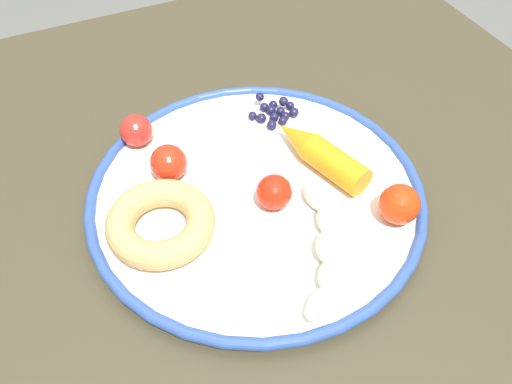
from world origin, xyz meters
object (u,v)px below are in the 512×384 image
object	(u,v)px
blueberry_pile	(275,112)
tomato_near	(274,192)
donut	(161,223)
tomato_mid	(399,204)
tomato_extra	(136,130)
dining_table	(293,267)
plate	(256,194)
carrot_orange	(319,153)
banana	(329,246)
tomato_far	(169,163)

from	to	relation	value
blueberry_pile	tomato_near	distance (m)	0.14
donut	tomato_near	size ratio (longest dim) A/B	2.89
donut	tomato_mid	bearing A→B (deg)	69.85
donut	blueberry_pile	world-z (taller)	donut
donut	tomato_extra	size ratio (longest dim) A/B	2.90
dining_table	plate	world-z (taller)	plate
carrot_orange	tomato_near	world-z (taller)	tomato_near
plate	tomato_extra	world-z (taller)	tomato_extra
tomato_near	tomato_extra	distance (m)	0.18
donut	tomato_mid	size ratio (longest dim) A/B	2.59
banana	donut	world-z (taller)	banana
donut	tomato_far	xyz separation A→B (m)	(-0.07, 0.03, 0.01)
carrot_orange	tomato_mid	size ratio (longest dim) A/B	3.09
dining_table	carrot_orange	bearing A→B (deg)	134.52
tomato_mid	plate	bearing A→B (deg)	-128.49
carrot_orange	tomato_far	size ratio (longest dim) A/B	3.22
tomato_near	blueberry_pile	bearing A→B (deg)	153.56
banana	tomato_mid	world-z (taller)	tomato_mid
banana	plate	bearing A→B (deg)	-163.95
donut	tomato_extra	bearing A→B (deg)	173.44
tomato_mid	blueberry_pile	bearing A→B (deg)	-167.81
dining_table	blueberry_pile	size ratio (longest dim) A/B	15.99
tomato_mid	dining_table	bearing A→B (deg)	-121.55
banana	carrot_orange	xyz separation A→B (m)	(-0.11, 0.05, 0.00)
dining_table	tomato_far	size ratio (longest dim) A/B	24.11
donut	tomato_far	world-z (taller)	tomato_far
donut	carrot_orange	bearing A→B (deg)	96.03
plate	tomato_far	distance (m)	0.10
plate	donut	world-z (taller)	donut
dining_table	carrot_orange	xyz separation A→B (m)	(-0.05, 0.05, 0.12)
banana	tomato_near	bearing A→B (deg)	-165.99
tomato_near	tomato_far	world-z (taller)	tomato_far
plate	tomato_near	size ratio (longest dim) A/B	9.66
banana	donut	bearing A→B (deg)	-123.95
tomato_far	dining_table	bearing A→B (deg)	46.35
dining_table	tomato_extra	xyz separation A→B (m)	(-0.17, -0.12, 0.13)
tomato_near	tomato_far	xyz separation A→B (m)	(-0.08, -0.08, 0.00)
carrot_orange	blueberry_pile	bearing A→B (deg)	-175.26
dining_table	tomato_near	size ratio (longest dim) A/B	25.86
dining_table	tomato_extra	bearing A→B (deg)	-143.79
plate	tomato_near	xyz separation A→B (m)	(0.02, 0.01, 0.02)
tomato_mid	tomato_near	bearing A→B (deg)	-122.99
plate	donut	distance (m)	0.11
carrot_orange	tomato_mid	bearing A→B (deg)	18.74
donut	tomato_extra	xyz separation A→B (m)	(-0.14, 0.02, 0.00)
donut	tomato_far	distance (m)	0.08
plate	blueberry_pile	size ratio (longest dim) A/B	5.97
dining_table	tomato_mid	bearing A→B (deg)	58.45
plate	tomato_far	size ratio (longest dim) A/B	9.00
carrot_orange	blueberry_pile	distance (m)	0.09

